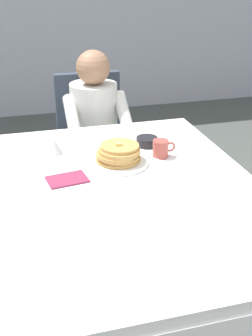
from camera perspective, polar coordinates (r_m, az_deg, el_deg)
The scene contains 13 objects.
ground_plane at distance 2.25m, azimuth 0.35°, elevation -19.20°, with size 14.00×14.00×0.00m, color #474C47.
dining_table_main at distance 1.85m, azimuth 0.40°, elevation -4.76°, with size 1.12×1.52×0.74m.
chair_diner at distance 2.94m, azimuth -4.62°, elevation 4.53°, with size 0.44×0.45×0.93m.
diner_person at distance 2.75m, azimuth -4.10°, elevation 6.10°, with size 0.40×0.43×1.12m.
plate_breakfast at distance 1.99m, azimuth -1.02°, elevation 0.75°, with size 0.28×0.28×0.02m, color white.
breakfast_stack at distance 1.97m, azimuth -0.98°, elevation 1.96°, with size 0.21×0.21×0.09m.
cup_coffee at distance 2.06m, azimuth 4.69°, elevation 2.60°, with size 0.11×0.08×0.08m.
bowl_butter at distance 2.19m, azimuth 2.80°, elevation 3.56°, with size 0.11×0.11×0.04m, color black.
syrup_pitcher at distance 2.12m, azimuth -9.49°, elevation 2.83°, with size 0.08×0.08×0.07m.
fork_left_of_plate at distance 1.94m, azimuth -6.31°, elevation -0.26°, with size 0.18×0.01×0.01m, color silver.
knife_right_of_plate at distance 2.03m, azimuth 4.34°, elevation 0.96°, with size 0.20×0.01×0.01m, color silver.
spoon_near_edge at distance 1.74m, azimuth 0.72°, elevation -3.34°, with size 0.15×0.01×0.01m, color silver.
napkin_folded at distance 1.86m, azimuth -7.84°, elevation -1.51°, with size 0.17×0.12×0.01m, color #8C2D4C.
Camera 1 is at (-0.43, -1.54, 1.59)m, focal length 45.69 mm.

